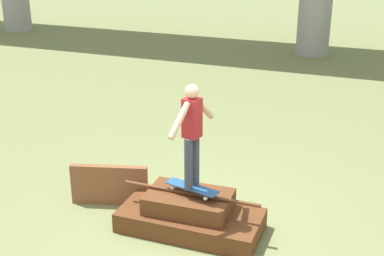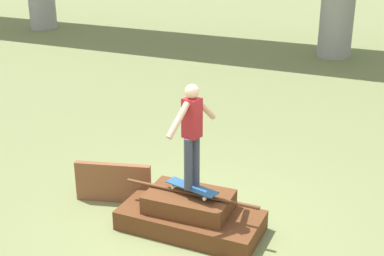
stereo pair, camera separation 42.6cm
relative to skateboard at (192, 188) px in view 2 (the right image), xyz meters
name	(u,v)px [view 2 (the right image)]	position (x,y,z in m)	size (l,w,h in m)	color
ground_plane	(191,229)	(-0.02, 0.00, -0.71)	(80.00, 80.00, 0.00)	olive
scrap_pile	(190,215)	(-0.04, 0.01, -0.47)	(2.11, 1.00, 0.63)	#5B3319
scrap_plank_loose	(113,183)	(-1.53, 0.27, -0.37)	(1.23, 0.44, 0.67)	brown
skateboard	(192,188)	(0.00, 0.00, 0.00)	(0.86, 0.40, 0.09)	#23517F
skater	(192,130)	(0.00, 0.00, 0.90)	(0.33, 1.07, 1.55)	#383D4C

